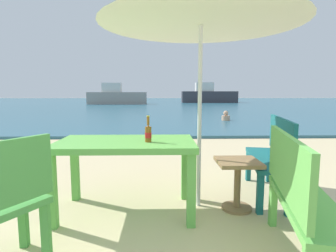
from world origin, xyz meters
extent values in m
plane|color=beige|center=(0.00, 0.00, 0.00)|extent=(120.00, 120.00, 0.00)
cube|color=#2D6075|center=(0.00, 30.00, 0.04)|extent=(120.00, 50.00, 0.08)
cube|color=#60B24C|center=(-0.99, 0.50, 0.73)|extent=(1.40, 0.80, 0.06)
cube|color=#60B24C|center=(-1.63, 0.16, 0.35)|extent=(0.08, 0.08, 0.70)
cube|color=#60B24C|center=(-0.35, 0.16, 0.35)|extent=(0.08, 0.08, 0.70)
cube|color=#60B24C|center=(-1.63, 0.84, 0.35)|extent=(0.08, 0.08, 0.70)
cube|color=#60B24C|center=(-0.35, 0.84, 0.35)|extent=(0.08, 0.08, 0.70)
cylinder|color=brown|center=(-0.76, 0.42, 0.84)|extent=(0.06, 0.06, 0.16)
cone|color=brown|center=(-0.76, 0.42, 0.92)|extent=(0.06, 0.06, 0.03)
cylinder|color=brown|center=(-0.76, 0.42, 0.97)|extent=(0.03, 0.03, 0.09)
cylinder|color=red|center=(-0.76, 0.42, 0.83)|extent=(0.07, 0.07, 0.05)
cylinder|color=gold|center=(-0.76, 0.42, 1.02)|extent=(0.03, 0.03, 0.01)
cylinder|color=silver|center=(-0.21, 0.63, 1.15)|extent=(0.04, 0.04, 2.30)
cone|color=silver|center=(-0.21, 0.63, 2.12)|extent=(2.10, 2.10, 0.36)
cube|color=olive|center=(0.19, 0.53, 0.52)|extent=(0.44, 0.44, 0.04)
cylinder|color=olive|center=(0.19, 0.53, 0.25)|extent=(0.07, 0.07, 0.50)
cylinder|color=olive|center=(0.19, 0.53, 0.01)|extent=(0.32, 0.32, 0.03)
cube|color=#196066|center=(0.64, 0.92, 0.45)|extent=(0.60, 1.25, 0.05)
cube|color=#196066|center=(0.80, 0.88, 0.73)|extent=(0.28, 1.18, 0.44)
cube|color=#196066|center=(0.61, 1.48, 0.21)|extent=(0.06, 0.06, 0.42)
cube|color=#196066|center=(0.39, 0.41, 0.21)|extent=(0.06, 0.06, 0.42)
cube|color=#196066|center=(0.89, 1.43, 0.21)|extent=(0.06, 0.06, 0.42)
cube|color=#196066|center=(0.66, 0.35, 0.21)|extent=(0.06, 0.06, 0.42)
cube|color=#60B24C|center=(0.43, -0.41, 0.45)|extent=(0.62, 1.25, 0.05)
cube|color=#60B24C|center=(0.28, -0.37, 0.73)|extent=(0.31, 1.18, 0.44)
cube|color=#60B24C|center=(0.70, 0.10, 0.21)|extent=(0.06, 0.06, 0.42)
cube|color=#60B24C|center=(0.42, 0.16, 0.21)|extent=(0.06, 0.06, 0.42)
cube|color=#4C9E47|center=(-1.75, -0.14, 0.21)|extent=(0.06, 0.06, 0.42)
cube|color=#4C9E47|center=(-1.50, -0.28, 0.21)|extent=(0.06, 0.06, 0.42)
cylinder|color=tan|center=(2.08, 9.01, 0.18)|extent=(0.34, 0.34, 0.20)
sphere|color=tan|center=(2.08, 9.01, 0.39)|extent=(0.21, 0.21, 0.21)
cube|color=gray|center=(-5.03, 25.25, 0.67)|extent=(5.79, 1.58, 1.18)
cube|color=silver|center=(-5.56, 25.25, 1.72)|extent=(1.84, 1.18, 0.92)
cube|color=#38383F|center=(4.87, 28.94, 0.72)|extent=(6.26, 1.71, 1.28)
cube|color=silver|center=(4.30, 28.94, 1.86)|extent=(1.99, 1.28, 1.00)
camera|label=1|loc=(-0.62, -2.25, 1.25)|focal=29.06mm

